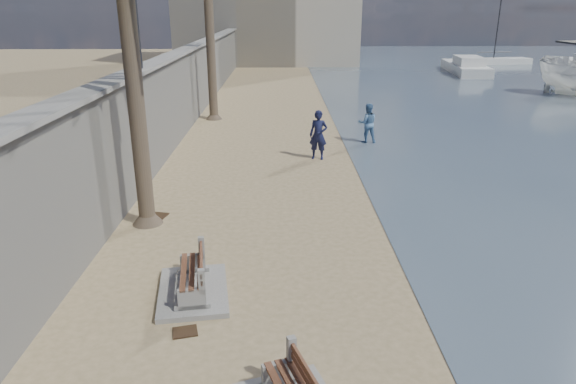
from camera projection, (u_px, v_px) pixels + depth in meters
name	position (u px, v px, depth m)	size (l,w,h in m)	color
seawall	(186.00, 90.00, 24.44)	(0.45, 70.00, 3.50)	gray
wall_cap	(183.00, 51.00, 23.84)	(0.80, 70.00, 0.12)	gray
bench_far	(192.00, 278.00, 10.19)	(1.62, 2.15, 0.83)	gray
person_a	(318.00, 131.00, 19.20)	(0.76, 0.52, 2.12)	#141838
person_b	(368.00, 121.00, 21.63)	(0.89, 0.69, 1.84)	#527CAA
yacht_far	(465.00, 69.00, 45.52)	(9.21, 2.58, 1.50)	silver
sailboat_west	(493.00, 61.00, 52.31)	(7.89, 3.21, 11.06)	silver
debris_c	(154.00, 217.00, 14.03)	(0.74, 0.59, 0.03)	#382616
debris_d	(185.00, 332.00, 9.07)	(0.43, 0.34, 0.03)	#382616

